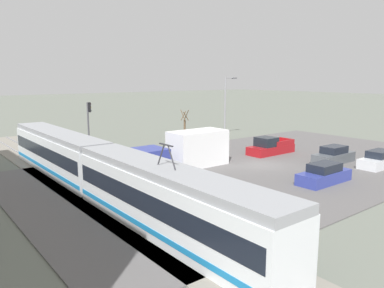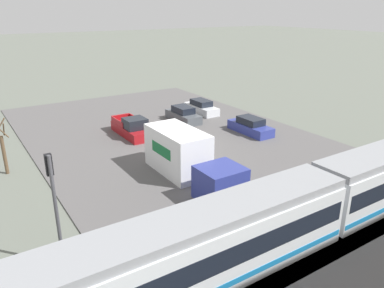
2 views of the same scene
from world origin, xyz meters
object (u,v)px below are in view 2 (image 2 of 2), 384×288
at_px(street_tree, 3,150).
at_px(light_rail_tram, 323,201).
at_px(traffic_light_pole, 54,196).
at_px(sedan_car_1, 201,107).
at_px(sedan_car_2, 183,115).
at_px(box_truck, 187,158).
at_px(sedan_car_0, 250,126).
at_px(pickup_truck, 132,128).

bearing_deg(street_tree, light_rail_tram, 127.42).
bearing_deg(traffic_light_pole, sedan_car_1, -138.01).
distance_m(sedan_car_2, street_tree, 17.56).
height_order(box_truck, street_tree, street_tree).
relative_size(light_rail_tram, box_truck, 3.55).
relative_size(light_rail_tram, sedan_car_1, 6.71).
height_order(light_rail_tram, sedan_car_0, light_rail_tram).
height_order(traffic_light_pole, street_tree, traffic_light_pole).
height_order(light_rail_tram, street_tree, light_rail_tram).
relative_size(sedan_car_0, sedan_car_1, 1.00).
bearing_deg(box_truck, light_rail_tram, 105.43).
bearing_deg(light_rail_tram, sedan_car_1, -108.90).
distance_m(pickup_truck, sedan_car_1, 10.05).
bearing_deg(pickup_truck, light_rail_tram, 95.70).
distance_m(box_truck, sedan_car_2, 13.43).
bearing_deg(street_tree, sedan_car_2, -166.71).
distance_m(light_rail_tram, box_truck, 9.51).
relative_size(pickup_truck, sedan_car_2, 1.19).
height_order(pickup_truck, sedan_car_1, pickup_truck).
distance_m(box_truck, traffic_light_pole, 10.84).
height_order(pickup_truck, sedan_car_2, pickup_truck).
xyz_separation_m(sedan_car_1, street_tree, (20.40, 5.69, 1.13)).
xyz_separation_m(light_rail_tram, sedan_car_2, (-4.31, -20.69, -0.98)).
bearing_deg(light_rail_tram, traffic_light_pole, -20.51).
bearing_deg(traffic_light_pole, street_tree, -87.10).
distance_m(sedan_car_0, traffic_light_pole, 22.05).
bearing_deg(pickup_truck, street_tree, 13.83).
bearing_deg(sedan_car_0, street_tree, -7.16).
relative_size(sedan_car_0, street_tree, 1.16).
bearing_deg(pickup_truck, sedan_car_1, -162.48).
relative_size(light_rail_tram, street_tree, 7.77).
relative_size(traffic_light_pole, street_tree, 1.34).
relative_size(sedan_car_2, traffic_light_pole, 0.83).
distance_m(pickup_truck, sedan_car_0, 10.80).
bearing_deg(box_truck, street_tree, -36.28).
height_order(box_truck, sedan_car_1, box_truck).
bearing_deg(street_tree, pickup_truck, -166.17).
height_order(sedan_car_0, sedan_car_2, sedan_car_2).
bearing_deg(sedan_car_0, pickup_truck, -28.84).
distance_m(sedan_car_0, sedan_car_1, 8.24).
relative_size(pickup_truck, street_tree, 1.32).
bearing_deg(sedan_car_1, box_truck, -127.66).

